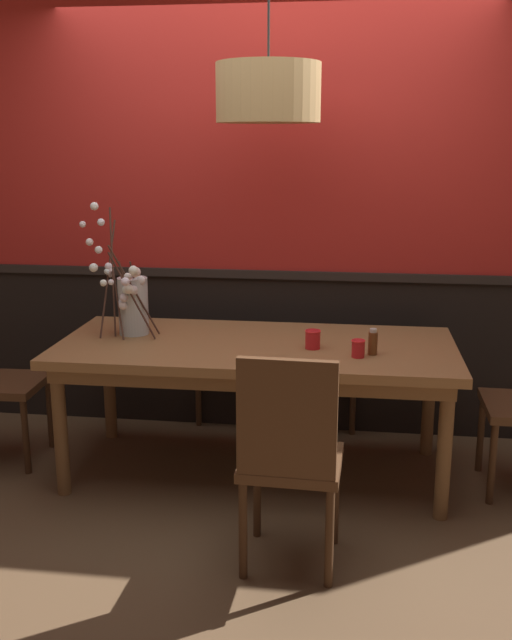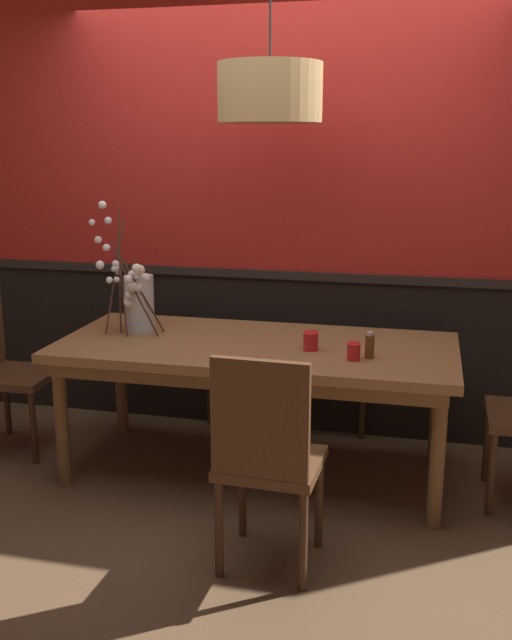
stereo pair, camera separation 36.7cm
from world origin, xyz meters
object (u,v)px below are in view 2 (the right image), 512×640
Objects in this scene: dining_table at (256,358)px; candle_holder_nearer_center at (354,351)px; candle_holder_nearer_edge at (311,341)px; chair_far_side_right at (336,340)px; chair_far_side_left at (248,338)px; pendant_lamp at (270,93)px; chair_head_west_end at (3,362)px; chair_near_side_right at (267,453)px; condiment_bottle at (370,346)px; vase_with_blossoms at (137,300)px.

candle_holder_nearer_center reaches higher than dining_table.
chair_far_side_right is at bearing 88.88° from candle_holder_nearer_edge.
chair_far_side_right reaches higher than candle_holder_nearer_center.
chair_far_side_left is 1.07× the size of pendant_lamp.
chair_head_west_end is 2.13m from pendant_lamp.
chair_near_side_right is at bearing -73.55° from chair_far_side_left.
pendant_lamp is (-0.25, 0.15, 1.20)m from candle_holder_nearer_edge.
chair_far_side_left is at bearing 111.84° from pendant_lamp.
chair_far_side_left is (-0.58, 0.01, -0.03)m from chair_far_side_right.
chair_far_side_left is at bearing 121.15° from candle_holder_nearer_edge.
candle_holder_nearer_center is at bearing 69.27° from chair_near_side_right.
chair_near_side_right reaches higher than chair_far_side_left.
chair_head_west_end is at bearing 176.60° from condiment_bottle.
condiment_bottle is at bearing -3.40° from chair_head_west_end.
pendant_lamp is (1.54, 0.10, 1.46)m from chair_head_west_end.
chair_far_side_left is at bearing 35.25° from chair_head_west_end.
condiment_bottle is at bearing -9.65° from vase_with_blossoms.
chair_far_side_left is at bearing 178.80° from chair_far_side_right.
chair_head_west_end is at bearing 178.21° from candle_holder_nearer_edge.
chair_far_side_left is (-0.26, 0.86, -0.14)m from dining_table.
chair_head_west_end is 0.89m from vase_with_blossoms.
candle_holder_nearer_center is at bearing -28.25° from candle_holder_nearer_edge.
vase_with_blossoms is at bearing -119.14° from chair_far_side_left.
pendant_lamp reaches higher than chair_far_side_right.
vase_with_blossoms is 0.83× the size of pendant_lamp.
vase_with_blossoms is at bearing 134.06° from chair_near_side_right.
candle_holder_nearer_edge is at bearing 151.75° from candle_holder_nearer_center.
chair_far_side_right reaches higher than chair_far_side_left.
chair_near_side_right is (0.26, -0.90, -0.12)m from dining_table.
chair_far_side_right is 1.08m from candle_holder_nearer_center.
chair_far_side_right is at bearing 88.08° from chair_near_side_right.
chair_head_west_end is 1.00× the size of chair_near_side_right.
condiment_bottle is at bearing -49.19° from chair_far_side_left.
chair_head_west_end is 2.04m from candle_holder_nearer_center.
dining_table is 21.55× the size of candle_holder_nearer_edge.
candle_holder_nearer_center is (1.22, -0.27, -0.13)m from vase_with_blossoms.
dining_table is 15.61× the size of condiment_bottle.
chair_far_side_left is (1.23, 0.87, -0.01)m from chair_head_west_end.
dining_table is at bearing 0.36° from chair_head_west_end.
vase_with_blossoms is 5.39× the size of condiment_bottle.
chair_near_side_right is 1.04× the size of chair_far_side_left.
chair_head_west_end is at bearing -176.45° from pendant_lamp.
pendant_lamp is at bearing 150.13° from candle_holder_nearer_center.
pendant_lamp is at bearing 148.70° from candle_holder_nearer_edge.
candle_holder_nearer_edge is 0.72× the size of condiment_bottle.
chair_head_west_end reaches higher than dining_table.
chair_head_west_end is at bearing -144.75° from chair_far_side_left.
chair_far_side_left is 1.12m from candle_holder_nearer_edge.
vase_with_blossoms reaches higher than condiment_bottle.
chair_near_side_right is at bearing -110.73° from candle_holder_nearer_center.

